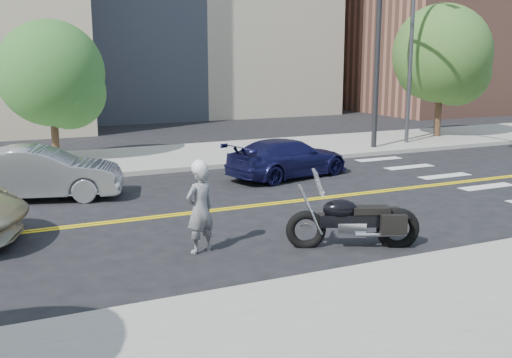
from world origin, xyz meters
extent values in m
plane|color=black|center=(0.00, 0.00, 0.00)|extent=(120.00, 120.00, 0.00)
cube|color=#9E9B91|center=(0.00, -7.50, 0.07)|extent=(60.00, 5.00, 0.15)
cube|color=#9E9B91|center=(0.00, 7.50, 0.07)|extent=(60.00, 5.00, 0.15)
cube|color=#8C5947|center=(26.00, 20.00, 6.00)|extent=(14.00, 12.00, 12.00)
cylinder|color=#4C4C51|center=(12.00, 6.50, 4.15)|extent=(0.16, 0.16, 8.00)
cylinder|color=black|center=(10.00, 6.00, 3.65)|extent=(0.20, 0.20, 7.00)
imported|color=silver|center=(-0.37, -2.80, 0.84)|extent=(0.71, 0.57, 1.68)
sphere|color=white|center=(-0.37, -2.80, 1.64)|extent=(0.30, 0.30, 0.30)
imported|color=gray|center=(-2.68, 3.01, 0.69)|extent=(4.41, 2.55, 1.37)
imported|color=#171847|center=(4.51, 2.84, 0.60)|extent=(4.38, 2.59, 1.19)
cylinder|color=#382619|center=(-1.64, 8.28, 1.98)|extent=(0.26, 0.26, 3.95)
sphere|color=#29631F|center=(-1.64, 8.28, 3.08)|extent=(3.56, 3.56, 3.56)
cylinder|color=#382619|center=(14.52, 7.52, 2.41)|extent=(0.29, 0.29, 4.82)
sphere|color=#34601E|center=(14.52, 7.52, 3.76)|extent=(4.26, 4.26, 4.26)
camera|label=1|loc=(-4.01, -13.10, 3.66)|focal=42.00mm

